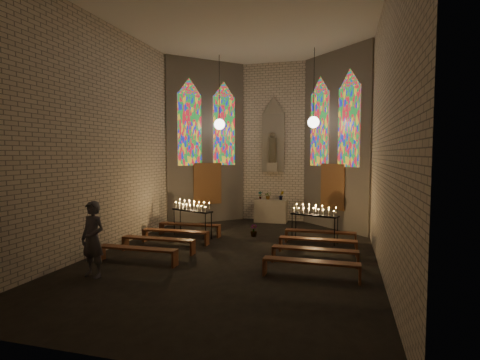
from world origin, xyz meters
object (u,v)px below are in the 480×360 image
Objects in this scene: altar at (271,211)px; votive_stand_left at (192,208)px; aisle_flower_pot at (254,230)px; votive_stand_right at (315,212)px; visitor at (93,239)px.

altar is 4.26m from votive_stand_left.
aisle_flower_pot is 2.37m from votive_stand_left.
aisle_flower_pot is (-0.05, -2.99, -0.28)m from altar.
votive_stand_left reaches higher than aisle_flower_pot.
votive_stand_left is at bearing -121.05° from altar.
votive_stand_right is (4.31, 0.34, -0.03)m from votive_stand_left.
altar is 3.95m from votive_stand_right.
votive_stand_left reaches higher than votive_stand_right.
altar is at bearing 140.72° from votive_stand_right.
votive_stand_right reaches higher than altar.
visitor is (-4.91, -5.07, -0.09)m from votive_stand_right.
votive_stand_right reaches higher than aisle_flower_pot.
votive_stand_left is (-2.12, -0.63, 0.83)m from aisle_flower_pot.
visitor is (-2.78, -8.35, 0.42)m from altar.
altar is 3.00m from aisle_flower_pot.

